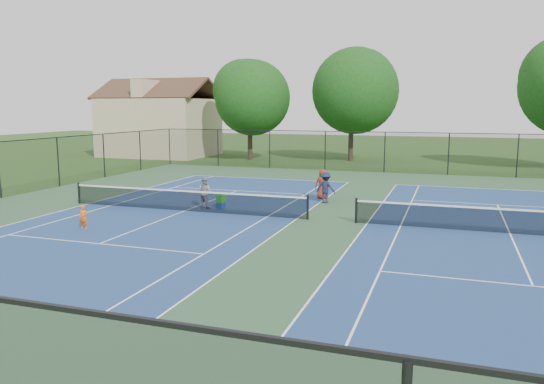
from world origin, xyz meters
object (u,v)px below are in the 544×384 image
(instructor, at_px, (205,192))
(ball_crate, at_px, (221,205))
(child_player, at_px, (83,217))
(bystander_c, at_px, (323,184))
(bystander_b, at_px, (326,188))
(tree_back_a, at_px, (250,94))
(ball_hopper, at_px, (221,198))
(clapboard_house, at_px, (160,125))
(tree_back_b, at_px, (352,87))

(instructor, bearing_deg, ball_crate, -151.89)
(child_player, relative_size, bystander_c, 0.60)
(child_player, height_order, bystander_c, bystander_c)
(bystander_b, bearing_deg, child_player, 58.78)
(tree_back_a, relative_size, bystander_b, 5.79)
(instructor, bearing_deg, ball_hopper, -151.89)
(clapboard_house, bearing_deg, instructor, -55.36)
(tree_back_b, height_order, ball_hopper, tree_back_b)
(child_player, xyz_separation_m, bystander_b, (7.80, 8.84, 0.31))
(tree_back_a, relative_size, ball_crate, 26.42)
(tree_back_a, xyz_separation_m, bystander_b, (11.76, -19.78, -5.25))
(tree_back_a, height_order, instructor, tree_back_a)
(tree_back_b, bearing_deg, bystander_c, -83.55)
(bystander_c, xyz_separation_m, ball_crate, (-4.02, -4.13, -0.66))
(bystander_c, distance_m, ball_hopper, 5.77)
(bystander_b, bearing_deg, bystander_c, -58.45)
(tree_back_a, height_order, ball_crate, tree_back_a)
(clapboard_house, distance_m, instructor, 29.22)
(tree_back_a, relative_size, instructor, 6.03)
(tree_back_b, xyz_separation_m, instructor, (-2.44, -24.96, -5.84))
(tree_back_a, distance_m, clapboard_house, 10.47)
(tree_back_b, relative_size, bystander_b, 6.34)
(instructor, xyz_separation_m, bystander_b, (5.20, 3.18, 0.03))
(tree_back_a, bearing_deg, ball_crate, -72.22)
(instructor, xyz_separation_m, ball_hopper, (0.77, 0.11, -0.26))
(child_player, bearing_deg, instructor, 53.05)
(child_player, relative_size, ball_hopper, 2.25)
(tree_back_a, distance_m, ball_hopper, 24.63)
(clapboard_house, distance_m, bystander_c, 29.15)
(bystander_c, bearing_deg, clapboard_house, -59.44)
(child_player, relative_size, instructor, 0.63)
(ball_crate, bearing_deg, clapboard_house, 126.00)
(ball_hopper, bearing_deg, bystander_c, 45.81)
(tree_back_b, distance_m, bystander_c, 21.64)
(child_player, relative_size, bystander_b, 0.61)
(tree_back_a, bearing_deg, bystander_c, -58.79)
(instructor, bearing_deg, bystander_b, -128.71)
(tree_back_a, bearing_deg, bystander_b, -59.28)
(instructor, height_order, ball_hopper, instructor)
(tree_back_b, xyz_separation_m, ball_crate, (-1.67, -24.85, -6.45))
(bystander_b, bearing_deg, instructor, 41.66)
(tree_back_a, xyz_separation_m, ball_crate, (7.33, -22.85, -5.89))
(tree_back_a, relative_size, tree_back_b, 0.91)
(tree_back_b, height_order, instructor, tree_back_b)
(instructor, bearing_deg, clapboard_house, -35.53)
(child_player, distance_m, ball_crate, 6.69)
(child_player, height_order, ball_crate, child_player)
(tree_back_a, relative_size, clapboard_house, 0.85)
(clapboard_house, xyz_separation_m, child_player, (13.96, -29.62, -2.61))
(ball_crate, height_order, ball_hopper, ball_hopper)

